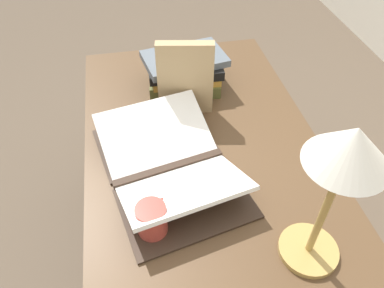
{
  "coord_description": "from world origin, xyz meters",
  "views": [
    {
      "loc": [
        0.82,
        -0.21,
        1.62
      ],
      "look_at": [
        0.03,
        -0.05,
        0.83
      ],
      "focal_mm": 35.0,
      "sensor_mm": 36.0,
      "label": 1
    }
  ],
  "objects_px": {
    "book_stack_tall": "(185,71)",
    "book_standing_upright": "(185,79)",
    "reading_lamp": "(344,165)",
    "open_book": "(169,164)",
    "coffee_mug": "(152,220)"
  },
  "relations": [
    {
      "from": "book_stack_tall",
      "to": "book_standing_upright",
      "type": "distance_m",
      "value": 0.16
    },
    {
      "from": "book_standing_upright",
      "to": "book_stack_tall",
      "type": "bearing_deg",
      "value": -179.18
    },
    {
      "from": "book_stack_tall",
      "to": "book_standing_upright",
      "type": "bearing_deg",
      "value": -9.79
    },
    {
      "from": "reading_lamp",
      "to": "book_stack_tall",
      "type": "bearing_deg",
      "value": -167.05
    },
    {
      "from": "open_book",
      "to": "book_stack_tall",
      "type": "height_order",
      "value": "book_stack_tall"
    },
    {
      "from": "book_stack_tall",
      "to": "book_standing_upright",
      "type": "height_order",
      "value": "book_standing_upright"
    },
    {
      "from": "book_stack_tall",
      "to": "coffee_mug",
      "type": "xyz_separation_m",
      "value": [
        0.63,
        -0.2,
        -0.02
      ]
    },
    {
      "from": "open_book",
      "to": "book_standing_upright",
      "type": "relative_size",
      "value": 2.2
    },
    {
      "from": "book_standing_upright",
      "to": "coffee_mug",
      "type": "height_order",
      "value": "book_standing_upright"
    },
    {
      "from": "open_book",
      "to": "coffee_mug",
      "type": "distance_m",
      "value": 0.22
    },
    {
      "from": "open_book",
      "to": "reading_lamp",
      "type": "height_order",
      "value": "reading_lamp"
    },
    {
      "from": "open_book",
      "to": "book_standing_upright",
      "type": "xyz_separation_m",
      "value": [
        -0.28,
        0.1,
        0.1
      ]
    },
    {
      "from": "open_book",
      "to": "coffee_mug",
      "type": "relative_size",
      "value": 5.82
    },
    {
      "from": "open_book",
      "to": "book_standing_upright",
      "type": "bearing_deg",
      "value": 148.05
    },
    {
      "from": "open_book",
      "to": "book_stack_tall",
      "type": "relative_size",
      "value": 1.84
    }
  ]
}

